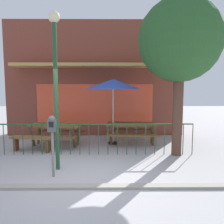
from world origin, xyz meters
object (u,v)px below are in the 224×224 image
(patio_bench, at_px, (32,141))
(patio_umbrella, at_px, (113,84))
(parking_meter_near, at_px, (52,130))
(picnic_table_right, at_px, (132,128))
(street_lamp, at_px, (55,68))
(street_tree, at_px, (180,41))
(picnic_table_left, at_px, (56,129))

(patio_bench, bearing_deg, patio_umbrella, 20.32)
(patio_umbrella, xyz_separation_m, parking_meter_near, (-1.43, -3.09, -1.06))
(picnic_table_right, distance_m, patio_bench, 3.44)
(parking_meter_near, bearing_deg, street_lamp, 90.91)
(patio_bench, height_order, street_lamp, street_lamp)
(street_lamp, bearing_deg, picnic_table_right, 49.95)
(parking_meter_near, height_order, street_lamp, street_lamp)
(street_tree, bearing_deg, parking_meter_near, -153.16)
(picnic_table_right, bearing_deg, picnic_table_left, -175.56)
(parking_meter_near, xyz_separation_m, street_lamp, (-0.01, 0.50, 1.42))
(street_tree, xyz_separation_m, street_lamp, (-3.36, -1.20, -0.87))
(picnic_table_right, xyz_separation_m, parking_meter_near, (-2.11, -3.01, 0.49))
(street_tree, bearing_deg, picnic_table_right, 133.46)
(patio_umbrella, height_order, street_lamp, street_lamp)
(picnic_table_left, bearing_deg, street_tree, -15.61)
(patio_umbrella, bearing_deg, picnic_table_right, -6.31)
(patio_umbrella, relative_size, parking_meter_near, 1.65)
(patio_bench, bearing_deg, picnic_table_right, 15.21)
(picnic_table_right, height_order, street_tree, street_tree)
(picnic_table_left, height_order, patio_bench, picnic_table_left)
(street_lamp, bearing_deg, parking_meter_near, -89.09)
(picnic_table_right, distance_m, street_lamp, 3.80)
(picnic_table_right, bearing_deg, patio_umbrella, 173.69)
(patio_umbrella, relative_size, patio_bench, 1.65)
(picnic_table_right, relative_size, patio_bench, 1.32)
(picnic_table_right, xyz_separation_m, street_lamp, (-2.11, -2.51, 1.92))
(picnic_table_right, bearing_deg, patio_bench, -164.79)
(picnic_table_right, bearing_deg, street_tree, -46.54)
(picnic_table_right, relative_size, street_tree, 0.41)
(picnic_table_right, relative_size, street_lamp, 0.49)
(picnic_table_right, distance_m, patio_umbrella, 1.70)
(picnic_table_left, distance_m, patio_umbrella, 2.57)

